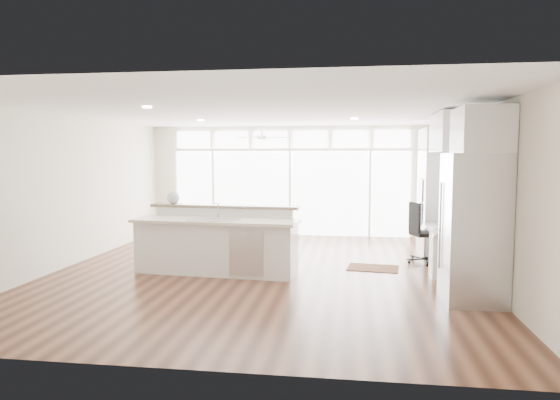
# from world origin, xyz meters

# --- Properties ---
(floor) EXTENTS (7.00, 8.00, 0.02)m
(floor) POSITION_xyz_m (0.00, 0.00, -0.01)
(floor) COLOR #3B1E12
(floor) RESTS_ON ground
(ceiling) EXTENTS (7.00, 8.00, 0.02)m
(ceiling) POSITION_xyz_m (0.00, 0.00, 2.70)
(ceiling) COLOR white
(ceiling) RESTS_ON wall_back
(wall_back) EXTENTS (7.00, 0.04, 2.70)m
(wall_back) POSITION_xyz_m (0.00, 4.00, 1.35)
(wall_back) COLOR beige
(wall_back) RESTS_ON floor
(wall_front) EXTENTS (7.00, 0.04, 2.70)m
(wall_front) POSITION_xyz_m (0.00, -4.00, 1.35)
(wall_front) COLOR beige
(wall_front) RESTS_ON floor
(wall_left) EXTENTS (0.04, 8.00, 2.70)m
(wall_left) POSITION_xyz_m (-3.50, 0.00, 1.35)
(wall_left) COLOR beige
(wall_left) RESTS_ON floor
(wall_right) EXTENTS (0.04, 8.00, 2.70)m
(wall_right) POSITION_xyz_m (3.50, 0.00, 1.35)
(wall_right) COLOR beige
(wall_right) RESTS_ON floor
(glass_wall) EXTENTS (5.80, 0.06, 2.08)m
(glass_wall) POSITION_xyz_m (0.00, 3.94, 1.05)
(glass_wall) COLOR white
(glass_wall) RESTS_ON wall_back
(transom_row) EXTENTS (5.90, 0.06, 0.40)m
(transom_row) POSITION_xyz_m (0.00, 3.94, 2.38)
(transom_row) COLOR white
(transom_row) RESTS_ON wall_back
(desk_window) EXTENTS (0.04, 0.85, 0.85)m
(desk_window) POSITION_xyz_m (3.46, 0.30, 1.55)
(desk_window) COLOR white
(desk_window) RESTS_ON wall_right
(ceiling_fan) EXTENTS (1.16, 1.16, 0.32)m
(ceiling_fan) POSITION_xyz_m (-0.50, 2.80, 2.48)
(ceiling_fan) COLOR white
(ceiling_fan) RESTS_ON ceiling
(recessed_lights) EXTENTS (3.40, 3.00, 0.02)m
(recessed_lights) POSITION_xyz_m (0.00, 0.20, 2.68)
(recessed_lights) COLOR white
(recessed_lights) RESTS_ON ceiling
(oven_cabinet) EXTENTS (0.64, 1.20, 2.50)m
(oven_cabinet) POSITION_xyz_m (3.17, 1.80, 1.25)
(oven_cabinet) COLOR white
(oven_cabinet) RESTS_ON floor
(desk_nook) EXTENTS (0.72, 1.30, 0.76)m
(desk_nook) POSITION_xyz_m (3.13, 0.30, 0.38)
(desk_nook) COLOR white
(desk_nook) RESTS_ON floor
(upper_cabinets) EXTENTS (0.64, 1.30, 0.64)m
(upper_cabinets) POSITION_xyz_m (3.17, 0.30, 2.35)
(upper_cabinets) COLOR white
(upper_cabinets) RESTS_ON wall_right
(refrigerator) EXTENTS (0.76, 0.90, 2.00)m
(refrigerator) POSITION_xyz_m (3.11, -1.35, 1.00)
(refrigerator) COLOR silver
(refrigerator) RESTS_ON floor
(fridge_cabinet) EXTENTS (0.64, 0.90, 0.60)m
(fridge_cabinet) POSITION_xyz_m (3.17, -1.35, 2.30)
(fridge_cabinet) COLOR white
(fridge_cabinet) RESTS_ON wall_right
(framed_photos) EXTENTS (0.06, 0.22, 0.80)m
(framed_photos) POSITION_xyz_m (3.46, 0.92, 1.40)
(framed_photos) COLOR black
(framed_photos) RESTS_ON wall_right
(kitchen_island) EXTENTS (2.87, 1.28, 1.11)m
(kitchen_island) POSITION_xyz_m (-0.75, -0.23, 0.55)
(kitchen_island) COLOR white
(kitchen_island) RESTS_ON floor
(rug) EXTENTS (0.94, 0.73, 0.01)m
(rug) POSITION_xyz_m (1.88, 0.48, 0.01)
(rug) COLOR #3B1D12
(rug) RESTS_ON floor
(office_chair) EXTENTS (0.72, 0.69, 1.11)m
(office_chair) POSITION_xyz_m (2.84, 1.06, 0.55)
(office_chair) COLOR black
(office_chair) RESTS_ON floor
(fishbowl) EXTENTS (0.25, 0.25, 0.22)m
(fishbowl) POSITION_xyz_m (-1.66, 0.25, 1.22)
(fishbowl) COLOR silver
(fishbowl) RESTS_ON kitchen_island
(monitor) EXTENTS (0.16, 0.48, 0.39)m
(monitor) POSITION_xyz_m (3.05, 0.30, 0.96)
(monitor) COLOR black
(monitor) RESTS_ON desk_nook
(keyboard) EXTENTS (0.16, 0.36, 0.02)m
(keyboard) POSITION_xyz_m (2.88, 0.30, 0.77)
(keyboard) COLOR white
(keyboard) RESTS_ON desk_nook
(potted_plant) EXTENTS (0.29, 0.32, 0.24)m
(potted_plant) POSITION_xyz_m (3.17, 1.80, 2.62)
(potted_plant) COLOR #2A5223
(potted_plant) RESTS_ON oven_cabinet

